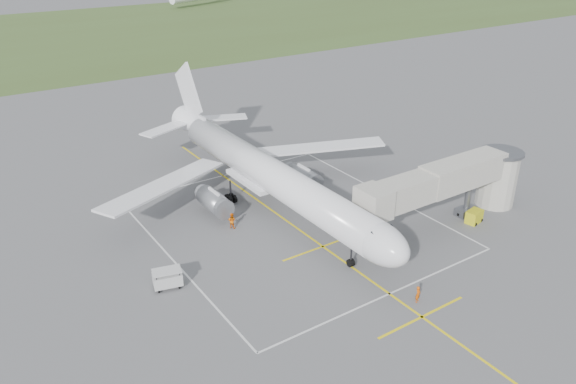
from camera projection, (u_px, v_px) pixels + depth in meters
ground at (271, 210)px, 65.81m from camera, size 700.00×700.00×0.00m
grass_strip at (32, 40)px, 163.14m from camera, size 700.00×120.00×0.02m
apron_markings at (300, 230)px, 61.45m from camera, size 28.20×60.00×0.01m
airliner at (267, 174)px, 64.48m from camera, size 38.93×46.75×13.52m
jet_bridge at (457, 182)px, 61.58m from camera, size 23.40×5.00×7.20m
gpu_unit at (474, 217)px, 62.77m from camera, size 2.15×1.70×1.46m
baggage_cart at (167, 279)px, 51.40m from camera, size 2.90×2.14×1.81m
ramp_worker_nose at (418, 294)px, 49.45m from camera, size 0.68×0.57×1.58m
ramp_worker_wing at (232, 221)px, 61.57m from camera, size 1.06×1.10×1.79m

